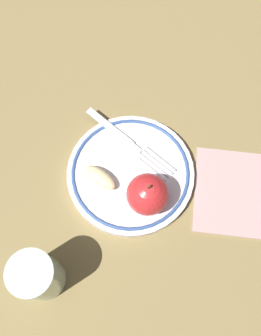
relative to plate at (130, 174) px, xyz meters
name	(u,v)px	position (x,y,z in m)	size (l,w,h in m)	color
ground_plane	(122,175)	(-0.01, 0.00, -0.01)	(2.00, 2.00, 0.00)	olive
plate	(130,174)	(0.00, 0.00, 0.00)	(0.21, 0.21, 0.02)	white
apple_red_whole	(148,194)	(0.03, -0.05, 0.04)	(0.06, 0.06, 0.07)	red
apple_slice_front	(100,177)	(-0.05, -0.01, 0.02)	(0.06, 0.03, 0.02)	beige
fork	(126,140)	(-0.01, 0.06, 0.01)	(0.15, 0.13, 0.00)	silver
drinking_glass	(38,276)	(-0.12, -0.17, 0.04)	(0.06, 0.06, 0.10)	silver
napkin_folded	(233,192)	(0.17, -0.02, -0.01)	(0.13, 0.15, 0.01)	#BE9894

